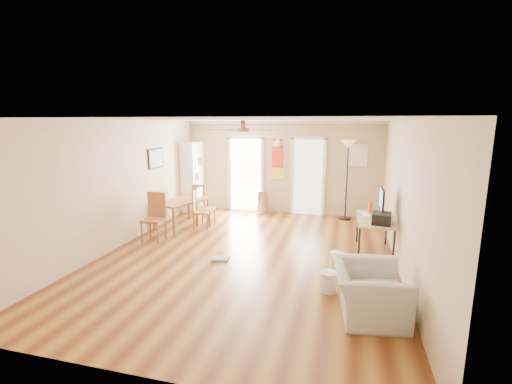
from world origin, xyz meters
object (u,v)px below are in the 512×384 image
(torchiere_lamp, at_px, (347,181))
(armchair, at_px, (369,292))
(bookshelf, at_px, (193,177))
(dining_chair_near, at_px, (153,217))
(trash_can, at_px, (262,202))
(dining_chair_right_b, at_px, (201,210))
(computer_desk, at_px, (374,236))
(printer, at_px, (382,218))
(dining_chair_right_a, at_px, (206,207))
(dining_table, at_px, (182,213))
(dining_chair_far, at_px, (200,200))
(wastebasket_a, at_px, (336,260))
(wastebasket_b, at_px, (328,282))

(torchiere_lamp, distance_m, armchair, 4.94)
(bookshelf, relative_size, dining_chair_near, 1.93)
(armchair, bearing_deg, trash_can, 21.40)
(bookshelf, xyz_separation_m, torchiere_lamp, (4.33, 0.10, 0.05))
(dining_chair_right_b, distance_m, torchiere_lamp, 3.86)
(torchiere_lamp, xyz_separation_m, computer_desk, (0.56, -2.47, -0.69))
(torchiere_lamp, bearing_deg, printer, -77.05)
(dining_chair_right_b, relative_size, trash_can, 1.39)
(dining_chair_right_a, bearing_deg, torchiere_lamp, -68.14)
(dining_chair_near, xyz_separation_m, trash_can, (1.75, 2.87, -0.19))
(printer, bearing_deg, dining_chair_near, -172.87)
(dining_table, xyz_separation_m, torchiere_lamp, (3.95, 1.67, 0.72))
(dining_chair_far, distance_m, armchair, 6.01)
(computer_desk, relative_size, wastebasket_a, 4.58)
(dining_chair_right_a, height_order, wastebasket_b, dining_chair_right_a)
(trash_can, height_order, wastebasket_a, trash_can)
(dining_chair_right_b, relative_size, dining_chair_near, 0.88)
(wastebasket_a, xyz_separation_m, wastebasket_b, (-0.09, -0.92, 0.01))
(wastebasket_a, distance_m, armchair, 1.57)
(printer, bearing_deg, torchiere_lamp, 109.73)
(bookshelf, relative_size, wastebasket_b, 6.42)
(dining_chair_right_b, height_order, printer, dining_chair_right_b)
(dining_table, xyz_separation_m, wastebasket_a, (3.83, -1.72, -0.18))
(trash_can, xyz_separation_m, wastebasket_a, (2.18, -3.41, -0.18))
(bookshelf, xyz_separation_m, printer, (4.98, -2.72, -0.18))
(dining_chair_right_a, distance_m, torchiere_lamp, 3.74)
(dining_chair_right_a, distance_m, dining_chair_far, 0.96)
(bookshelf, xyz_separation_m, dining_chair_right_a, (0.93, -1.35, -0.53))
(dining_chair_near, height_order, dining_chair_far, dining_chair_near)
(trash_can, bearing_deg, dining_chair_right_b, -122.21)
(printer, distance_m, wastebasket_a, 1.17)
(dining_table, height_order, dining_chair_right_b, dining_chair_right_b)
(printer, xyz_separation_m, armchair, (-0.30, -2.07, -0.48))
(trash_can, height_order, wastebasket_b, trash_can)
(dining_chair_near, distance_m, dining_chair_far, 2.22)
(torchiere_lamp, distance_m, wastebasket_b, 4.41)
(dining_chair_far, bearing_deg, bookshelf, -62.37)
(torchiere_lamp, bearing_deg, dining_chair_right_b, -153.13)
(dining_chair_far, relative_size, computer_desk, 0.67)
(trash_can, distance_m, printer, 4.12)
(dining_table, xyz_separation_m, computer_desk, (4.51, -0.79, 0.03))
(trash_can, relative_size, printer, 1.71)
(dining_chair_right_b, xyz_separation_m, wastebasket_b, (3.19, -2.58, -0.30))
(printer, height_order, wastebasket_a, printer)
(dining_chair_far, distance_m, computer_desk, 4.83)
(dining_chair_right_b, bearing_deg, wastebasket_a, -130.88)
(dining_chair_right_a, bearing_deg, printer, -109.85)
(dining_chair_near, bearing_deg, wastebasket_b, -22.84)
(bookshelf, height_order, armchair, bookshelf)
(trash_can, bearing_deg, dining_table, -134.21)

